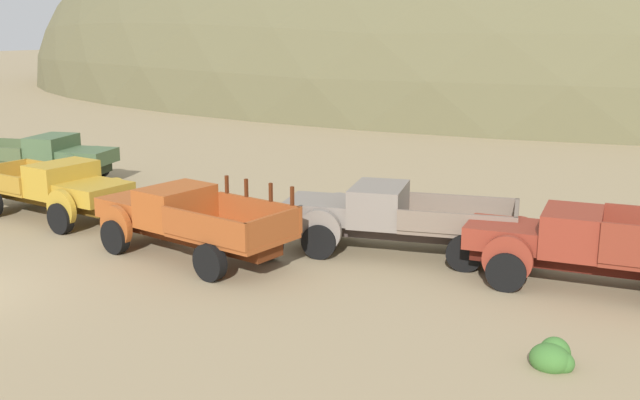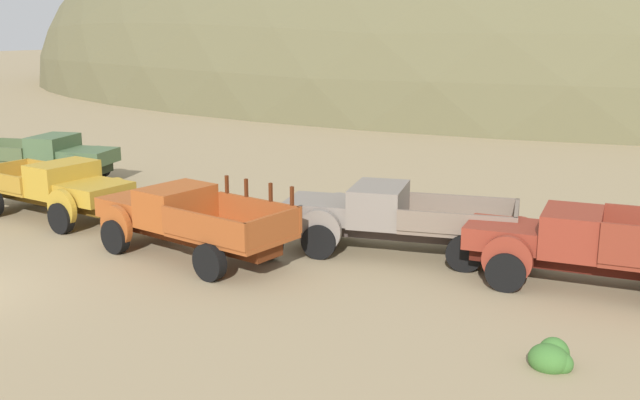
# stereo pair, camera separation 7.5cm
# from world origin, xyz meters

# --- Properties ---
(hill_far_left) EXTENTS (103.29, 67.42, 45.43)m
(hill_far_left) POSITION_xyz_m (-14.17, 62.94, 0.00)
(hill_far_left) COLOR brown
(hill_far_left) RESTS_ON ground
(truck_weathered_green) EXTENTS (6.44, 4.00, 1.89)m
(truck_weathered_green) POSITION_xyz_m (-9.00, 9.89, 1.01)
(truck_weathered_green) COLOR #232B1B
(truck_weathered_green) RESTS_ON ground
(truck_mustard) EXTENTS (5.94, 2.57, 1.89)m
(truck_mustard) POSITION_xyz_m (-3.59, 6.29, 0.99)
(truck_mustard) COLOR #593D12
(truck_mustard) RESTS_ON ground
(truck_oxide_orange) EXTENTS (6.22, 2.62, 2.16)m
(truck_oxide_orange) POSITION_xyz_m (2.28, 5.66, 1.02)
(truck_oxide_orange) COLOR #51220D
(truck_oxide_orange) RESTS_ON ground
(truck_primer_gray) EXTENTS (6.70, 4.01, 1.89)m
(truck_primer_gray) POSITION_xyz_m (6.81, 8.98, 1.01)
(truck_primer_gray) COLOR #3D322D
(truck_primer_gray) RESTS_ON ground
(truck_rust_red) EXTENTS (6.32, 3.16, 1.91)m
(truck_rust_red) POSITION_xyz_m (12.09, 9.15, 1.01)
(truck_rust_red) COLOR #42140D
(truck_rust_red) RESTS_ON ground
(bush_front_left) EXTENTS (0.83, 0.87, 0.64)m
(bush_front_left) POSITION_xyz_m (12.96, 4.51, 0.16)
(bush_front_left) COLOR #3D702D
(bush_front_left) RESTS_ON ground
(bush_lone_scrub) EXTENTS (1.23, 1.15, 0.81)m
(bush_lone_scrub) POSITION_xyz_m (-2.58, 8.79, 0.21)
(bush_lone_scrub) COLOR #5B8E42
(bush_lone_scrub) RESTS_ON ground
(bush_between_trucks) EXTENTS (0.85, 0.92, 0.81)m
(bush_between_trucks) POSITION_xyz_m (1.74, 9.13, 0.22)
(bush_between_trucks) COLOR olive
(bush_between_trucks) RESTS_ON ground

